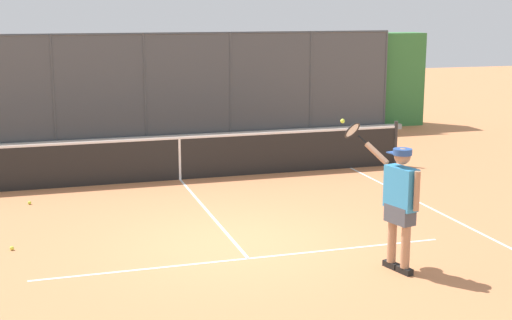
{
  "coord_description": "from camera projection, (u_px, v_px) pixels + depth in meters",
  "views": [
    {
      "loc": [
        2.91,
        10.77,
        3.72
      ],
      "look_at": [
        -0.77,
        -1.37,
        1.05
      ],
      "focal_mm": 50.86,
      "sensor_mm": 36.0,
      "label": 1
    }
  ],
  "objects": [
    {
      "name": "tennis_player",
      "position": [
        399.0,
        198.0,
        10.26
      ],
      "size": [
        0.74,
        1.36,
        2.1
      ],
      "rotation": [
        0.0,
        0.0,
        -1.31
      ],
      "color": "black",
      "rests_on": "ground"
    },
    {
      "name": "tennis_ball_by_sideline",
      "position": [
        12.0,
        248.0,
        11.34
      ],
      "size": [
        0.07,
        0.07,
        0.07
      ],
      "primitive_type": "sphere",
      "color": "#D6E042",
      "rests_on": "ground"
    },
    {
      "name": "tennis_ball_near_baseline",
      "position": [
        30.0,
        203.0,
        13.98
      ],
      "size": [
        0.07,
        0.07,
        0.07
      ],
      "primitive_type": "sphere",
      "color": "#C1D138",
      "rests_on": "ground"
    },
    {
      "name": "ground_plane",
      "position": [
        235.0,
        243.0,
        11.68
      ],
      "size": [
        60.0,
        60.0,
        0.0
      ],
      "primitive_type": "plane",
      "color": "#C67A4C"
    },
    {
      "name": "fence_backdrop",
      "position": [
        142.0,
        87.0,
        20.98
      ],
      "size": [
        17.94,
        1.37,
        3.05
      ],
      "color": "#474C51",
      "rests_on": "ground"
    },
    {
      "name": "court_line_markings",
      "position": [
        254.0,
        265.0,
        10.68
      ],
      "size": [
        8.25,
        9.83,
        0.01
      ],
      "color": "white",
      "rests_on": "ground"
    },
    {
      "name": "tennis_net",
      "position": [
        180.0,
        158.0,
        15.91
      ],
      "size": [
        10.6,
        0.09,
        1.07
      ],
      "color": "#2D2D2D",
      "rests_on": "ground"
    }
  ]
}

